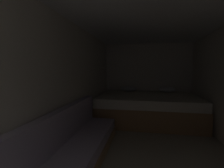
{
  "coord_description": "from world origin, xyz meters",
  "views": [
    {
      "loc": [
        -0.11,
        -0.43,
        1.33
      ],
      "look_at": [
        -0.67,
        2.52,
        1.06
      ],
      "focal_mm": 26.9,
      "sensor_mm": 36.0,
      "label": 1
    }
  ],
  "objects": [
    {
      "name": "bed",
      "position": [
        0.0,
        3.94,
        0.34
      ],
      "size": [
        2.46,
        1.75,
        0.83
      ],
      "color": "#9E7247",
      "rests_on": "ground"
    },
    {
      "name": "wall_left",
      "position": [
        -1.32,
        2.14,
        1.05
      ],
      "size": [
        0.05,
        5.44,
        2.1
      ],
      "primitive_type": "cube",
      "color": "beige",
      "rests_on": "ground"
    },
    {
      "name": "ceiling_slab",
      "position": [
        0.0,
        2.14,
        2.13
      ],
      "size": [
        2.68,
        5.44,
        0.05
      ],
      "primitive_type": "cube",
      "color": "white",
      "rests_on": "wall_left"
    },
    {
      "name": "sofa_left",
      "position": [
        -1.02,
        1.38,
        0.24
      ],
      "size": [
        0.61,
        3.02,
        0.78
      ],
      "color": "tan",
      "rests_on": "ground"
    },
    {
      "name": "wall_back",
      "position": [
        0.0,
        4.88,
        1.05
      ],
      "size": [
        2.68,
        0.05,
        2.1
      ],
      "primitive_type": "cube",
      "color": "beige",
      "rests_on": "ground"
    },
    {
      "name": "ground_plane",
      "position": [
        0.0,
        2.14,
        0.0
      ],
      "size": [
        7.44,
        7.44,
        0.0
      ],
      "primitive_type": "plane",
      "color": "#A39984"
    }
  ]
}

